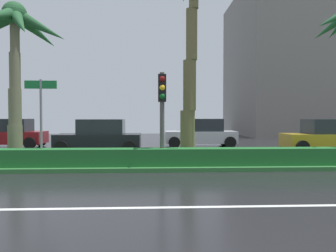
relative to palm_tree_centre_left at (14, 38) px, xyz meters
The scene contains 11 objects.
ground_plane 5.05m from the palm_tree_centre_left, 62.63° to the left, with size 90.00×42.00×0.10m, color black.
median_strip 4.84m from the palm_tree_centre_left, ahead, with size 85.50×4.00×0.15m, color #2D6B33.
median_hedge 4.70m from the palm_tree_centre_left, 71.83° to the right, with size 76.50×0.70×0.60m.
palm_tree_centre_left is the anchor object (origin of this frame).
traffic_signal_median_right 6.31m from the palm_tree_centre_left, 13.50° to the right, with size 0.28×0.43×3.27m.
street_name_sign 3.41m from the palm_tree_centre_left, 42.53° to the right, with size 1.10×0.08×3.00m.
car_in_traffic_second 8.64m from the palm_tree_centre_left, 116.18° to the left, with size 4.30×2.02×1.72m.
car_in_traffic_third 6.24m from the palm_tree_centre_left, 57.50° to the left, with size 4.30×2.02×1.72m.
car_in_traffic_fourth 11.45m from the palm_tree_centre_left, 39.67° to the left, with size 4.30×2.02×1.72m.
car_in_traffic_fifth 15.42m from the palm_tree_centre_left, 14.49° to the left, with size 4.30×2.02×1.72m.
building_far_right 30.11m from the palm_tree_centre_left, 41.67° to the left, with size 17.07×12.66×14.34m.
Camera 1 is at (4.87, -4.44, 1.87)m, focal length 33.92 mm.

